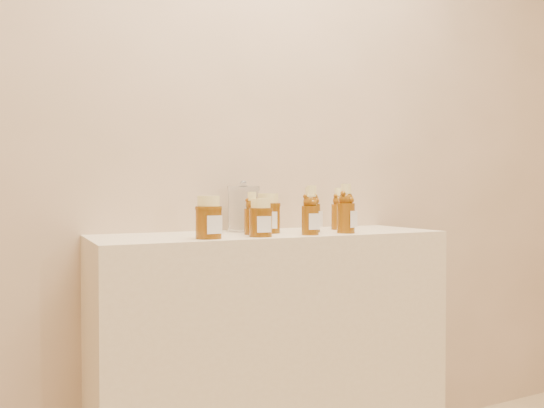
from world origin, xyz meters
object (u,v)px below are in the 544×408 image
glass_canister (243,207)px  honey_jar_left (209,217)px  display_table (272,363)px  bear_bottle_front_left (310,208)px  bear_bottle_back_left (252,210)px

glass_canister → honey_jar_left: bearing=-133.2°
display_table → bear_bottle_front_left: bearing=-60.1°
bear_bottle_front_left → honey_jar_left: size_ratio=1.37×
bear_bottle_front_left → glass_canister: bearing=122.6°
honey_jar_left → bear_bottle_front_left: bearing=-8.7°
bear_bottle_back_left → bear_bottle_front_left: bear_bottle_front_left is taller
display_table → bear_bottle_front_left: size_ratio=6.82×
bear_bottle_back_left → glass_canister: glass_canister is taller
bear_bottle_back_left → glass_canister: size_ratio=0.90×
bear_bottle_back_left → display_table: bearing=22.2°
honey_jar_left → glass_canister: bearing=39.9°
bear_bottle_back_left → bear_bottle_front_left: 0.19m
display_table → honey_jar_left: bearing=-156.3°
bear_bottle_front_left → glass_canister: 0.27m
bear_bottle_front_left → honey_jar_left: bearing=-179.8°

